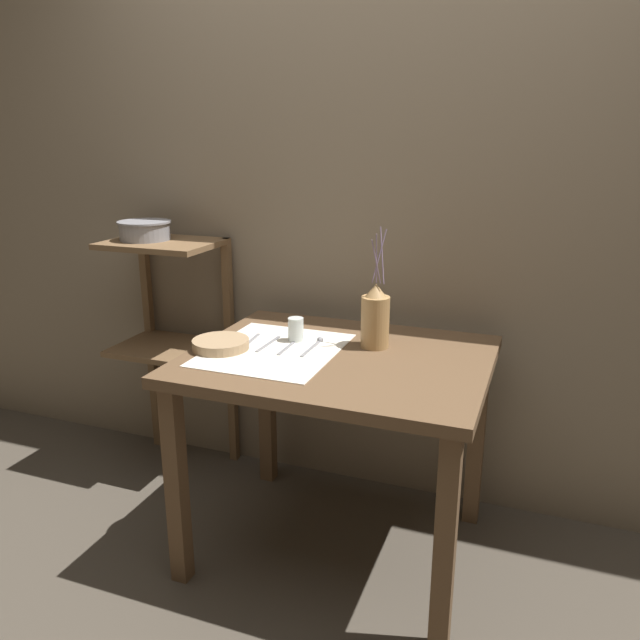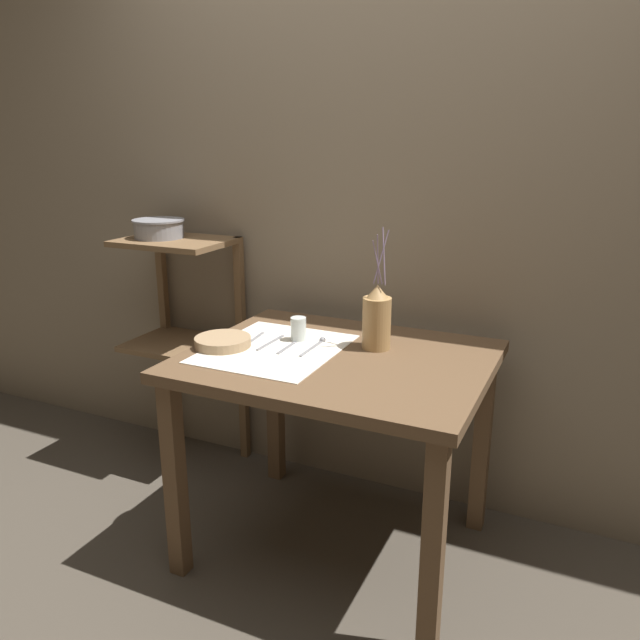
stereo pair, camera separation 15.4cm
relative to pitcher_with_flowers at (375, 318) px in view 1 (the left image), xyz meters
The scene contains 13 objects.
ground_plane 0.90m from the pitcher_with_flowers, 126.12° to the right, with size 12.00×12.00×0.00m, color #473F35.
stone_wall_back 0.52m from the pitcher_with_flowers, 103.11° to the left, with size 7.00×0.06×2.40m.
wooden_table 0.27m from the pitcher_with_flowers, 126.12° to the right, with size 1.03×0.84×0.78m.
wooden_shelf_unit 1.03m from the pitcher_with_flowers, 167.90° to the left, with size 0.47×0.36×1.08m.
linen_cloth 0.38m from the pitcher_with_flowers, 153.64° to the right, with size 0.45×0.53×0.00m.
pitcher_with_flowers is the anchor object (origin of this frame).
wooden_bowl 0.56m from the pitcher_with_flowers, 156.45° to the right, with size 0.20×0.20×0.04m.
glass_tumbler_near 0.30m from the pitcher_with_flowers, behind, with size 0.06×0.06×0.09m.
knife_center 0.47m from the pitcher_with_flowers, 165.13° to the right, with size 0.03×0.18×0.00m.
fork_inner 0.40m from the pitcher_with_flowers, 161.90° to the right, with size 0.02×0.18×0.00m.
fork_outer 0.33m from the pitcher_with_flowers, 156.99° to the right, with size 0.01×0.18×0.00m.
spoon_inner 0.23m from the pitcher_with_flowers, 164.87° to the right, with size 0.02×0.20×0.02m.
metal_pot_large 1.12m from the pitcher_with_flowers, behind, with size 0.23×0.23×0.08m.
Camera 1 is at (0.66, -1.94, 1.52)m, focal length 35.00 mm.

